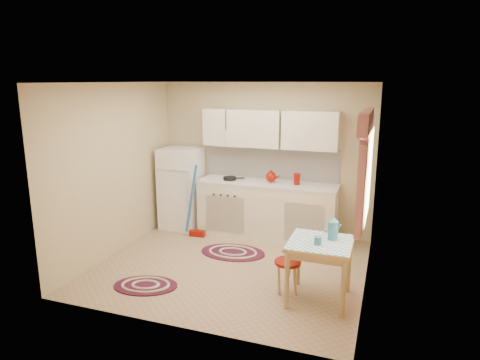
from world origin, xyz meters
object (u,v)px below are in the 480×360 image
table (319,271)px  stool (287,277)px  base_cabinets (267,211)px  fridge (182,188)px

table → stool: table is taller
table → base_cabinets: bearing=122.2°
fridge → table: size_ratio=1.94×
fridge → base_cabinets: bearing=1.9°
stool → table: bearing=-4.9°
fridge → base_cabinets: (1.53, 0.05, -0.26)m
base_cabinets → table: (1.15, -1.83, -0.08)m
table → fridge: bearing=146.4°
base_cabinets → table: base_cabinets is taller
fridge → stool: bearing=-37.3°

